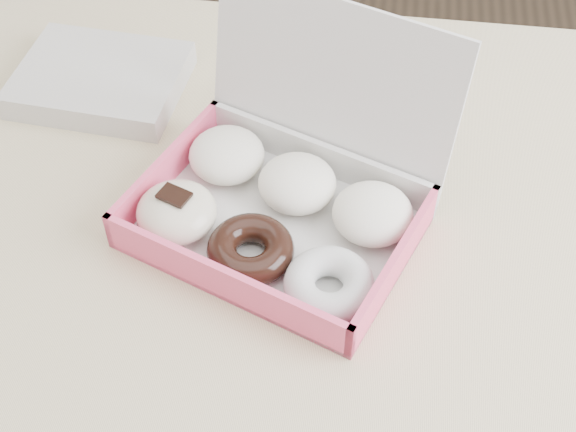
# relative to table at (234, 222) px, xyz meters

# --- Properties ---
(table) EXTENTS (1.20, 0.80, 0.75)m
(table) POSITION_rel_table_xyz_m (0.00, 0.00, 0.00)
(table) COLOR tan
(table) RESTS_ON ground
(donut_box) EXTENTS (0.40, 0.38, 0.24)m
(donut_box) POSITION_rel_table_xyz_m (0.07, -0.06, 0.12)
(donut_box) COLOR silver
(donut_box) RESTS_ON table
(newspapers) EXTENTS (0.24, 0.20, 0.04)m
(newspapers) POSITION_rel_table_xyz_m (-0.22, 0.16, 0.10)
(newspapers) COLOR silver
(newspapers) RESTS_ON table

